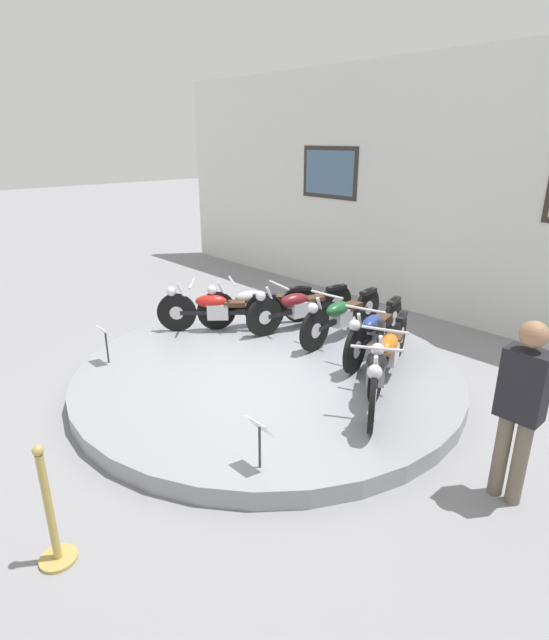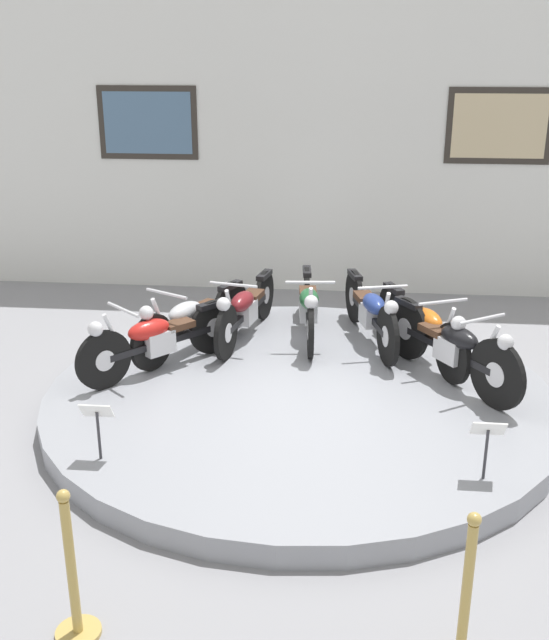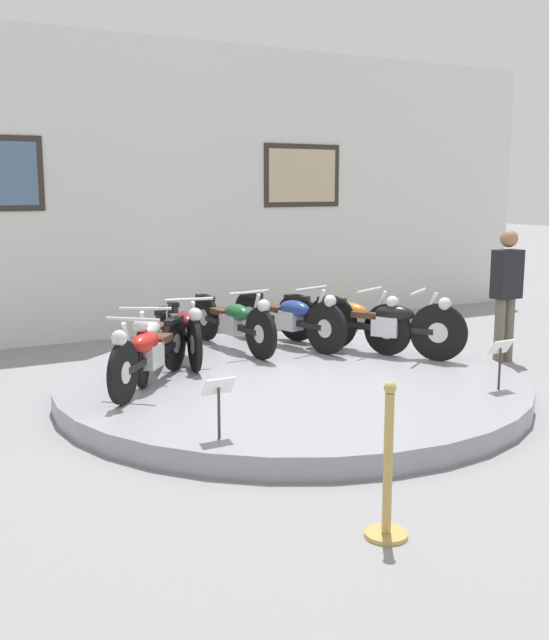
{
  "view_description": "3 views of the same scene",
  "coord_description": "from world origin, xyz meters",
  "px_view_note": "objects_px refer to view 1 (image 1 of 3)",
  "views": [
    {
      "loc": [
        4.42,
        -3.98,
        3.03
      ],
      "look_at": [
        -0.06,
        0.16,
        0.8
      ],
      "focal_mm": 28.0,
      "sensor_mm": 36.0,
      "label": 1
    },
    {
      "loc": [
        0.4,
        -6.69,
        3.38
      ],
      "look_at": [
        -0.25,
        -0.03,
        0.93
      ],
      "focal_mm": 42.0,
      "sensor_mm": 36.0,
      "label": 2
    },
    {
      "loc": [
        -3.92,
        -6.77,
        2.21
      ],
      "look_at": [
        -0.04,
        0.31,
        0.77
      ],
      "focal_mm": 42.0,
      "sensor_mm": 36.0,
      "label": 3
    }
  ],
  "objects_px": {
    "motorcycle_red": "(218,308)",
    "visitor_standing": "(521,403)",
    "motorcycle_blue": "(374,329)",
    "motorcycle_green": "(341,314)",
    "info_placard_front_centre": "(259,432)",
    "stanchion_post_right_of_entry": "(52,524)",
    "motorcycle_silver": "(256,303)",
    "motorcycle_black": "(376,368)",
    "motorcycle_maroon": "(299,306)",
    "info_placard_front_left": "(106,337)",
    "motorcycle_orange": "(389,350)"
  },
  "relations": [
    {
      "from": "motorcycle_blue",
      "to": "motorcycle_orange",
      "type": "xyz_separation_m",
      "value": [
        0.54,
        -0.42,
        -0.01
      ]
    },
    {
      "from": "motorcycle_maroon",
      "to": "motorcycle_blue",
      "type": "distance_m",
      "value": 1.43
    },
    {
      "from": "visitor_standing",
      "to": "motorcycle_blue",
      "type": "bearing_deg",
      "value": 151.97
    },
    {
      "from": "motorcycle_blue",
      "to": "motorcycle_black",
      "type": "relative_size",
      "value": 1.13
    },
    {
      "from": "motorcycle_blue",
      "to": "motorcycle_black",
      "type": "bearing_deg",
      "value": -52.53
    },
    {
      "from": "motorcycle_red",
      "to": "motorcycle_blue",
      "type": "height_order",
      "value": "motorcycle_blue"
    },
    {
      "from": "info_placard_front_left",
      "to": "info_placard_front_centre",
      "type": "xyz_separation_m",
      "value": [
        3.07,
        0.0,
        0.0
      ]
    },
    {
      "from": "visitor_standing",
      "to": "stanchion_post_right_of_entry",
      "type": "distance_m",
      "value": 3.82
    },
    {
      "from": "motorcycle_blue",
      "to": "motorcycle_red",
      "type": "bearing_deg",
      "value": -155.56
    },
    {
      "from": "motorcycle_green",
      "to": "motorcycle_orange",
      "type": "distance_m",
      "value": 1.37
    },
    {
      "from": "info_placard_front_centre",
      "to": "stanchion_post_right_of_entry",
      "type": "relative_size",
      "value": 0.5
    },
    {
      "from": "visitor_standing",
      "to": "info_placard_front_centre",
      "type": "bearing_deg",
      "value": -136.69
    },
    {
      "from": "motorcycle_green",
      "to": "visitor_standing",
      "type": "xyz_separation_m",
      "value": [
        3.13,
        -1.44,
        0.37
      ]
    },
    {
      "from": "motorcycle_red",
      "to": "motorcycle_black",
      "type": "height_order",
      "value": "motorcycle_black"
    },
    {
      "from": "info_placard_front_centre",
      "to": "motorcycle_red",
      "type": "bearing_deg",
      "value": 149.4
    },
    {
      "from": "motorcycle_maroon",
      "to": "motorcycle_blue",
      "type": "bearing_deg",
      "value": 0.12
    },
    {
      "from": "motorcycle_orange",
      "to": "stanchion_post_right_of_entry",
      "type": "distance_m",
      "value": 4.08
    },
    {
      "from": "motorcycle_silver",
      "to": "motorcycle_black",
      "type": "bearing_deg",
      "value": -11.99
    },
    {
      "from": "motorcycle_black",
      "to": "motorcycle_blue",
      "type": "bearing_deg",
      "value": 127.47
    },
    {
      "from": "info_placard_front_left",
      "to": "motorcycle_orange",
      "type": "bearing_deg",
      "value": 40.37
    },
    {
      "from": "info_placard_front_centre",
      "to": "motorcycle_orange",
      "type": "bearing_deg",
      "value": 96.88
    },
    {
      "from": "motorcycle_green",
      "to": "motorcycle_black",
      "type": "xyz_separation_m",
      "value": [
        1.48,
        -1.15,
        0.02
      ]
    },
    {
      "from": "motorcycle_orange",
      "to": "motorcycle_black",
      "type": "bearing_deg",
      "value": -68.27
    },
    {
      "from": "info_placard_front_left",
      "to": "visitor_standing",
      "type": "xyz_separation_m",
      "value": [
        4.67,
        1.5,
        0.38
      ]
    },
    {
      "from": "info_placard_front_centre",
      "to": "info_placard_front_left",
      "type": "bearing_deg",
      "value": 180.0
    },
    {
      "from": "motorcycle_black",
      "to": "info_placard_front_left",
      "type": "relative_size",
      "value": 3.35
    },
    {
      "from": "motorcycle_silver",
      "to": "motorcycle_blue",
      "type": "bearing_deg",
      "value": 12.05
    },
    {
      "from": "motorcycle_red",
      "to": "motorcycle_blue",
      "type": "xyz_separation_m",
      "value": [
        2.2,
        1.0,
        0.02
      ]
    },
    {
      "from": "motorcycle_blue",
      "to": "motorcycle_orange",
      "type": "relative_size",
      "value": 1.05
    },
    {
      "from": "motorcycle_red",
      "to": "stanchion_post_right_of_entry",
      "type": "distance_m",
      "value": 4.38
    },
    {
      "from": "motorcycle_blue",
      "to": "visitor_standing",
      "type": "relative_size",
      "value": 1.15
    },
    {
      "from": "motorcycle_black",
      "to": "motorcycle_orange",
      "type": "bearing_deg",
      "value": 111.73
    },
    {
      "from": "motorcycle_blue",
      "to": "stanchion_post_right_of_entry",
      "type": "bearing_deg",
      "value": -84.54
    },
    {
      "from": "motorcycle_silver",
      "to": "stanchion_post_right_of_entry",
      "type": "relative_size",
      "value": 1.71
    },
    {
      "from": "motorcycle_blue",
      "to": "info_placard_front_centre",
      "type": "xyz_separation_m",
      "value": [
        0.82,
        -2.79,
        -0.02
      ]
    },
    {
      "from": "motorcycle_green",
      "to": "motorcycle_blue",
      "type": "distance_m",
      "value": 0.73
    },
    {
      "from": "motorcycle_maroon",
      "to": "motorcycle_green",
      "type": "bearing_deg",
      "value": 12.09
    },
    {
      "from": "motorcycle_red",
      "to": "motorcycle_maroon",
      "type": "height_order",
      "value": "same"
    },
    {
      "from": "info_placard_front_centre",
      "to": "stanchion_post_right_of_entry",
      "type": "xyz_separation_m",
      "value": [
        -0.39,
        -1.7,
        -0.23
      ]
    },
    {
      "from": "motorcycle_maroon",
      "to": "motorcycle_green",
      "type": "xyz_separation_m",
      "value": [
        0.72,
        0.15,
        0.01
      ]
    },
    {
      "from": "motorcycle_red",
      "to": "visitor_standing",
      "type": "xyz_separation_m",
      "value": [
        4.62,
        -0.29,
        0.38
      ]
    },
    {
      "from": "motorcycle_red",
      "to": "info_placard_front_left",
      "type": "xyz_separation_m",
      "value": [
        -0.05,
        -1.79,
        -0.0
      ]
    },
    {
      "from": "motorcycle_black",
      "to": "motorcycle_red",
      "type": "bearing_deg",
      "value": -180.0
    },
    {
      "from": "motorcycle_blue",
      "to": "info_placard_front_left",
      "type": "relative_size",
      "value": 3.78
    },
    {
      "from": "motorcycle_maroon",
      "to": "motorcycle_orange",
      "type": "bearing_deg",
      "value": -12.02
    },
    {
      "from": "motorcycle_maroon",
      "to": "motorcycle_orange",
      "type": "relative_size",
      "value": 1.05
    },
    {
      "from": "motorcycle_blue",
      "to": "info_placard_front_centre",
      "type": "relative_size",
      "value": 3.78
    },
    {
      "from": "motorcycle_black",
      "to": "motorcycle_green",
      "type": "bearing_deg",
      "value": 142.07
    },
    {
      "from": "motorcycle_silver",
      "to": "stanchion_post_right_of_entry",
      "type": "distance_m",
      "value": 4.73
    },
    {
      "from": "motorcycle_green",
      "to": "stanchion_post_right_of_entry",
      "type": "distance_m",
      "value": 4.78
    }
  ]
}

